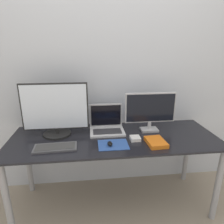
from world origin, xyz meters
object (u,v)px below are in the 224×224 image
at_px(laptop, 107,125).
at_px(keyboard, 55,147).
at_px(monitor_left, 55,111).
at_px(power_brick, 135,138).
at_px(monitor_right, 150,110).
at_px(book, 156,142).
at_px(mouse, 110,144).

height_order(laptop, keyboard, laptop).
bearing_deg(keyboard, laptop, 35.44).
distance_m(monitor_left, keyboard, 0.35).
relative_size(laptop, power_brick, 3.57).
bearing_deg(monitor_left, monitor_right, 0.01).
bearing_deg(monitor_right, keyboard, -162.60).
xyz_separation_m(monitor_left, power_brick, (0.70, -0.19, -0.22)).
distance_m(keyboard, power_brick, 0.68).
bearing_deg(keyboard, book, -1.20).
relative_size(monitor_right, power_brick, 5.31).
relative_size(monitor_right, book, 2.30).
height_order(monitor_right, laptop, monitor_right).
height_order(monitor_left, mouse, monitor_left).
bearing_deg(keyboard, mouse, -1.46).
bearing_deg(mouse, power_brick, 20.59).
distance_m(monitor_left, book, 0.93).
bearing_deg(mouse, book, -0.90).
bearing_deg(monitor_right, monitor_left, -179.99).
relative_size(monitor_left, mouse, 8.71).
xyz_separation_m(laptop, book, (0.39, -0.34, -0.04)).
bearing_deg(book, monitor_left, 161.46).
bearing_deg(book, power_brick, 149.06).
xyz_separation_m(monitor_left, keyboard, (0.02, -0.27, -0.23)).
distance_m(keyboard, book, 0.84).
distance_m(monitor_left, laptop, 0.50).
bearing_deg(book, monitor_right, 84.76).
distance_m(laptop, mouse, 0.33).
bearing_deg(monitor_left, mouse, -31.11).
bearing_deg(monitor_right, book, -95.24).
bearing_deg(laptop, monitor_right, -6.55).
bearing_deg(power_brick, mouse, -159.41).
height_order(laptop, power_brick, laptop).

